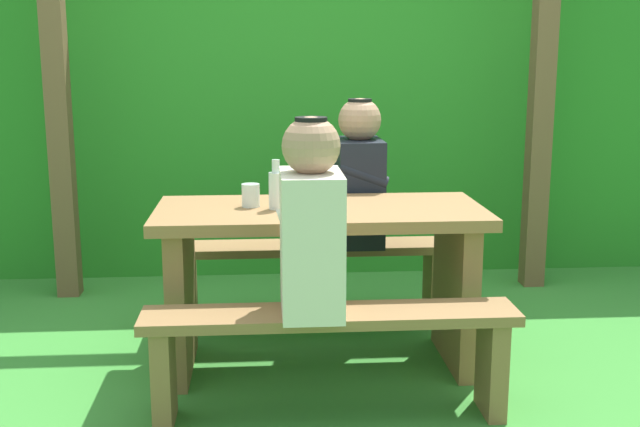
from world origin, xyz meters
name	(u,v)px	position (x,y,z in m)	size (l,w,h in m)	color
ground_plane	(320,364)	(0.00, 0.00, 0.00)	(12.00, 12.00, 0.00)	#3B8A35
hedge_backdrop	(298,108)	(0.00, 1.90, 1.00)	(6.40, 0.86, 2.00)	#288224
pergola_post_left	(59,113)	(-1.35, 1.14, 1.03)	(0.12, 0.12, 2.07)	brown
pergola_post_right	(540,110)	(1.35, 1.14, 1.03)	(0.12, 0.12, 2.07)	brown
picnic_table	(320,259)	(0.00, 0.00, 0.49)	(1.40, 0.64, 0.71)	olive
bench_near	(330,341)	(0.00, -0.52, 0.31)	(1.40, 0.24, 0.43)	olive
bench_far	(312,267)	(0.00, 0.52, 0.31)	(1.40, 0.24, 0.43)	olive
person_white_shirt	(311,224)	(-0.07, -0.52, 0.76)	(0.25, 0.35, 0.72)	silver
person_black_coat	(359,178)	(0.23, 0.52, 0.76)	(0.25, 0.35, 0.72)	black
drinking_glass	(251,195)	(-0.29, 0.04, 0.76)	(0.08, 0.08, 0.10)	silver
bottle_left	(276,189)	(-0.19, -0.02, 0.80)	(0.06, 0.06, 0.21)	silver
cell_phone	(324,204)	(0.02, 0.04, 0.72)	(0.07, 0.14, 0.01)	silver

